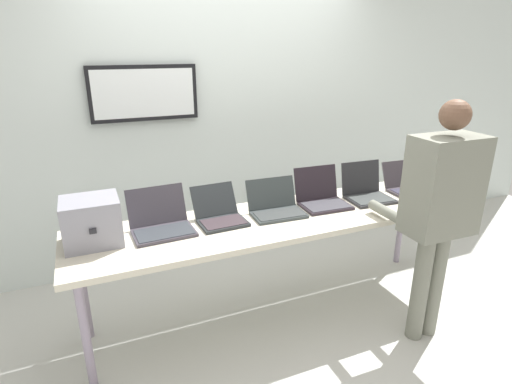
# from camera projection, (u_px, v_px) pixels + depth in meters

# --- Properties ---
(ground) EXTENTS (8.00, 8.00, 0.04)m
(ground) POSITION_uv_depth(u_px,v_px,m) (279.00, 312.00, 3.16)
(ground) COLOR beige
(back_wall) EXTENTS (8.00, 0.11, 2.80)m
(back_wall) POSITION_uv_depth(u_px,v_px,m) (225.00, 106.00, 3.65)
(back_wall) COLOR silver
(back_wall) RESTS_ON ground
(workbench) EXTENTS (2.88, 0.70, 0.78)m
(workbench) POSITION_uv_depth(u_px,v_px,m) (281.00, 223.00, 2.91)
(workbench) COLOR beige
(workbench) RESTS_ON ground
(equipment_box) EXTENTS (0.33, 0.30, 0.28)m
(equipment_box) POSITION_uv_depth(u_px,v_px,m) (92.00, 221.00, 2.45)
(equipment_box) COLOR gray
(equipment_box) RESTS_ON workbench
(laptop_station_0) EXTENTS (0.39, 0.36, 0.26)m
(laptop_station_0) POSITION_uv_depth(u_px,v_px,m) (161.00, 222.00, 2.65)
(laptop_station_0) COLOR #3B373F
(laptop_station_0) RESTS_ON workbench
(laptop_station_1) EXTENTS (0.32, 0.36, 0.22)m
(laptop_station_1) POSITION_uv_depth(u_px,v_px,m) (220.00, 214.00, 2.80)
(laptop_station_1) COLOR #24272A
(laptop_station_1) RESTS_ON workbench
(laptop_station_2) EXTENTS (0.38, 0.32, 0.23)m
(laptop_station_2) POSITION_uv_depth(u_px,v_px,m) (276.00, 206.00, 2.93)
(laptop_station_2) COLOR #343B3C
(laptop_station_2) RESTS_ON workbench
(laptop_station_3) EXTENTS (0.36, 0.34, 0.27)m
(laptop_station_3) POSITION_uv_depth(u_px,v_px,m) (322.00, 197.00, 3.09)
(laptop_station_3) COLOR black
(laptop_station_3) RESTS_ON workbench
(laptop_station_4) EXTENTS (0.35, 0.33, 0.27)m
(laptop_station_4) POSITION_uv_depth(u_px,v_px,m) (367.00, 191.00, 3.21)
(laptop_station_4) COLOR #252629
(laptop_station_4) RESTS_ON workbench
(laptop_station_5) EXTENTS (0.35, 0.33, 0.22)m
(laptop_station_5) POSITION_uv_depth(u_px,v_px,m) (407.00, 185.00, 3.38)
(laptop_station_5) COLOR #3C353C
(laptop_station_5) RESTS_ON workbench
(person) EXTENTS (0.44, 0.59, 1.62)m
(person) POSITION_uv_depth(u_px,v_px,m) (440.00, 203.00, 2.58)
(person) COLOR slate
(person) RESTS_ON ground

